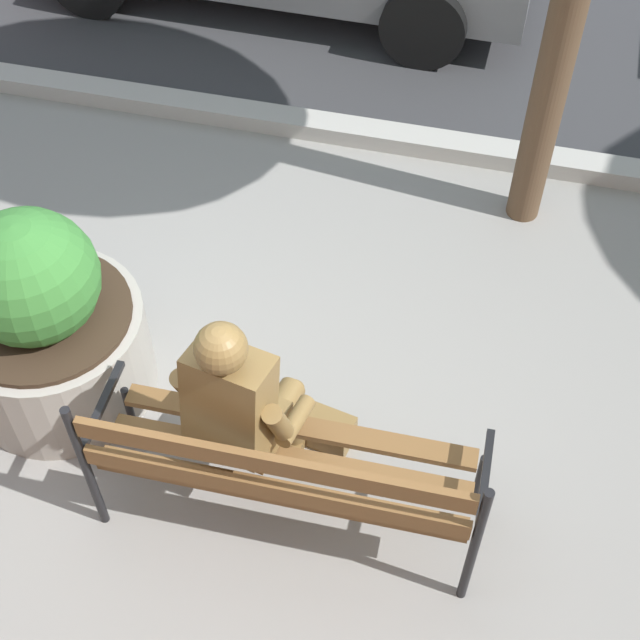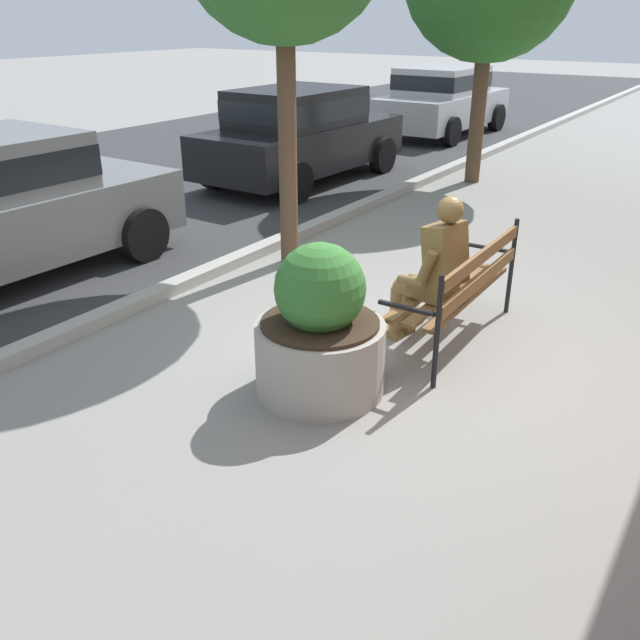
{
  "view_description": "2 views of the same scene",
  "coord_description": "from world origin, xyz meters",
  "views": [
    {
      "loc": [
        0.96,
        -2.1,
        4.11
      ],
      "look_at": [
        0.29,
        0.63,
        0.75
      ],
      "focal_mm": 51.7,
      "sensor_mm": 36.0,
      "label": 1
    },
    {
      "loc": [
        -4.98,
        -2.1,
        2.71
      ],
      "look_at": [
        -1.11,
        0.47,
        0.6
      ],
      "focal_mm": 38.12,
      "sensor_mm": 36.0,
      "label": 2
    }
  ],
  "objects": [
    {
      "name": "curb_stone",
      "position": [
        0.0,
        2.9,
        0.06
      ],
      "size": [
        60.0,
        0.2,
        0.12
      ],
      "primitive_type": "cube",
      "color": "#B2AFA8",
      "rests_on": "ground"
    },
    {
      "name": "ground_plane",
      "position": [
        0.0,
        0.0,
        0.0
      ],
      "size": [
        80.0,
        80.0,
        0.0
      ],
      "primitive_type": "plane",
      "color": "gray"
    },
    {
      "name": "park_bench",
      "position": [
        0.3,
        -0.08,
        0.54
      ],
      "size": [
        1.81,
        0.56,
        0.95
      ],
      "color": "brown",
      "rests_on": "ground"
    },
    {
      "name": "bronze_statue_seated",
      "position": [
        0.09,
        0.13,
        0.67
      ],
      "size": [
        0.74,
        0.79,
        1.37
      ],
      "color": "olive",
      "rests_on": "ground"
    },
    {
      "name": "concrete_planter",
      "position": [
        -1.11,
        0.47,
        0.49
      ],
      "size": [
        1.0,
        1.0,
        1.2
      ],
      "color": "#A8A399",
      "rests_on": "ground"
    }
  ]
}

